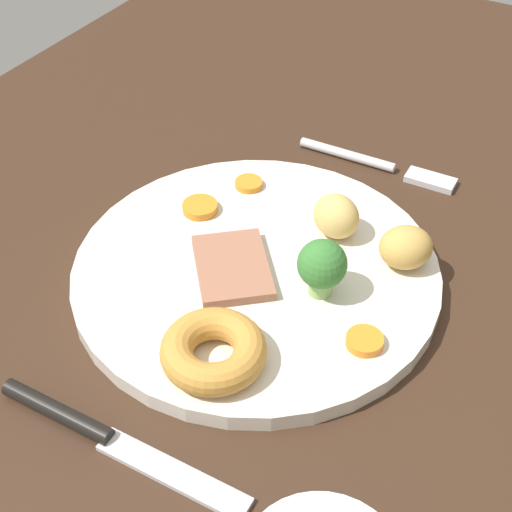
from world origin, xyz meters
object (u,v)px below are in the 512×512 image
yorkshire_pudding (213,351)px  roast_potato_right (406,247)px  dinner_plate (256,272)px  carrot_coin_side (200,207)px  broccoli_floret (322,266)px  roast_potato_left (336,216)px  knife (98,433)px  carrot_coin_front (249,184)px  carrot_coin_back (365,341)px  fork (381,165)px  meat_slice_main (232,267)px

yorkshire_pudding → roast_potato_right: roast_potato_right is taller
dinner_plate → carrot_coin_side: bearing=-115.5°
yorkshire_pudding → broccoli_floret: 10.30cm
roast_potato_left → knife: bearing=-11.7°
broccoli_floret → knife: broccoli_floret is taller
roast_potato_left → carrot_coin_front: 9.63cm
roast_potato_left → roast_potato_right: bearing=84.0°
carrot_coin_back → fork: size_ratio=0.17×
dinner_plate → roast_potato_right: size_ratio=6.89×
roast_potato_right → broccoli_floret: broccoli_floret is taller
roast_potato_left → carrot_coin_back: bearing=35.2°
meat_slice_main → carrot_coin_back: meat_slice_main is taller
carrot_coin_side → knife: carrot_coin_side is taller
meat_slice_main → roast_potato_right: bearing=123.7°
roast_potato_right → knife: size_ratio=0.22×
yorkshire_pudding → carrot_coin_back: bearing=128.4°
meat_slice_main → broccoli_floret: broccoli_floret is taller
carrot_coin_side → yorkshire_pudding: bearing=36.3°
dinner_plate → meat_slice_main: meat_slice_main is taller
yorkshire_pudding → carrot_coin_back: 10.55cm
carrot_coin_front → fork: size_ratio=0.16×
carrot_coin_back → fork: (-22.02, -7.87, -1.35)cm
yorkshire_pudding → roast_potato_left: bearing=175.4°
fork → knife: bearing=-98.4°
roast_potato_right → yorkshire_pudding: bearing=-25.5°
roast_potato_left → carrot_coin_back: size_ratio=1.52×
carrot_coin_front → fork: bearing=140.6°
meat_slice_main → roast_potato_left: roast_potato_left is taller
roast_potato_left → carrot_coin_back: roast_potato_left is taller
carrot_coin_front → carrot_coin_back: 20.08cm
carrot_coin_side → roast_potato_right: bearing=97.8°
dinner_plate → roast_potato_left: bearing=151.2°
yorkshire_pudding → roast_potato_left: (-16.37, 1.32, 0.63)cm
carrot_coin_back → knife: size_ratio=0.14×
meat_slice_main → roast_potato_right: roast_potato_right is taller
dinner_plate → roast_potato_left: 7.92cm
carrot_coin_side → carrot_coin_back: bearing=69.3°
carrot_coin_side → roast_potato_left: bearing=105.2°
dinner_plate → carrot_coin_front: size_ratio=11.91×
meat_slice_main → knife: bearing=-0.5°
roast_potato_right → carrot_coin_front: 15.77cm
carrot_coin_front → roast_potato_right: bearing=80.3°
roast_potato_left → fork: roast_potato_left is taller
carrot_coin_back → broccoli_floret: size_ratio=0.56×
yorkshire_pudding → knife: bearing=-24.9°
dinner_plate → roast_potato_left: (-6.59, 3.63, 2.47)cm
carrot_coin_back → fork: bearing=-160.3°
meat_slice_main → roast_potato_right: (-7.38, 11.09, 1.25)cm
yorkshire_pudding → carrot_coin_side: bearing=-143.7°
meat_slice_main → roast_potato_right: 13.38cm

